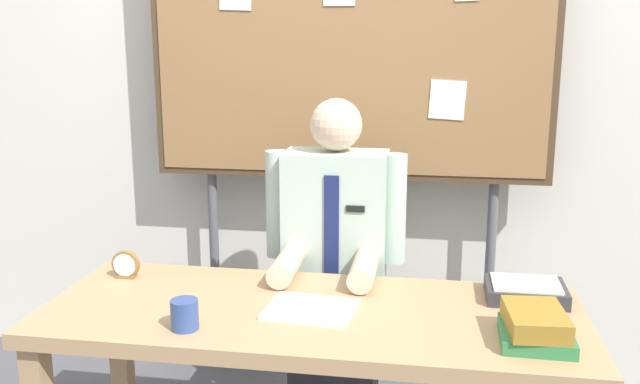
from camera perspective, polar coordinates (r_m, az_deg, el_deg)
The scene contains 9 objects.
back_wall at distance 3.19m, azimuth 2.81°, elevation 8.57°, with size 6.40×0.08×2.70m, color silver.
desk at distance 2.29m, azimuth -0.68°, elevation -11.72°, with size 1.74×0.68×0.72m.
person at distance 2.78m, azimuth 1.25°, elevation -7.35°, with size 0.55×0.56×1.35m.
bulletin_board at distance 2.98m, azimuth 2.38°, elevation 11.34°, with size 1.73×0.09×2.09m.
book_stack at distance 2.10m, azimuth 17.39°, elevation -10.60°, with size 0.21×0.24×0.10m.
open_notebook at distance 2.23m, azimuth -0.65°, elevation -9.68°, with size 0.28×0.23×0.01m, color silver.
desk_clock at distance 2.61m, azimuth -15.77°, elevation -5.89°, with size 0.10×0.04×0.10m.
coffee_mug at distance 2.13m, azimuth -11.13°, elevation -9.91°, with size 0.08×0.08×0.09m, color #334C8C.
paper_tray at distance 2.42m, azimuth 16.63°, elevation -7.83°, with size 0.26×0.20×0.06m.
Camera 1 is at (0.37, -2.05, 1.58)m, focal length 38.72 mm.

